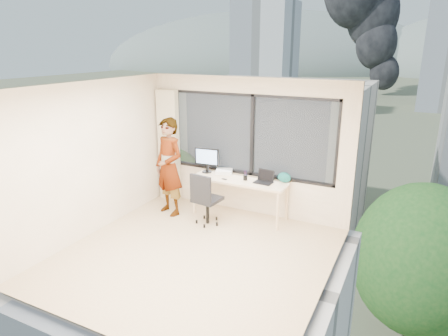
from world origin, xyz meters
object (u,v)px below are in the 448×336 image
Objects in this scene: desk at (240,198)px; monitor at (207,160)px; game_console at (224,172)px; person at (169,167)px; laptop at (263,178)px; chair at (207,198)px; handbag at (284,177)px.

monitor is (-0.75, 0.10, 0.62)m from desk.
game_console is at bearing 157.08° from desk.
person is 1.07m from game_console.
game_console reaches higher than desk.
person is at bearing -160.79° from laptop.
game_console is (0.34, 0.08, -0.21)m from monitor.
chair is at bearing -125.26° from desk.
person is 2.17m from handbag.
monitor reaches higher than game_console.
desk is 3.65× the size of monitor.
chair reaches higher than desk.
chair is 1.08m from laptop.
monitor reaches higher than handbag.
chair is (-0.39, -0.55, 0.13)m from desk.
person is at bearing -160.72° from game_console.
person reaches higher than chair.
desk is 0.69m from chair.
desk is 1.79× the size of chair.
chair is at bearing 12.35° from person.
person is 0.76m from monitor.
desk is at bearing -154.02° from handbag.
handbag reaches higher than game_console.
desk is at bearing -40.36° from game_console.
laptop is at bearing 38.78° from chair.
person is at bearing -137.83° from monitor.
game_console is at bearing 98.47° from chair.
handbag is (0.80, 0.19, 0.47)m from desk.
desk is 0.67m from laptop.
chair is 2.04× the size of monitor.
handbag is (0.33, 0.20, -0.01)m from laptop.
handbag reaches higher than desk.
desk is at bearing -176.34° from laptop.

